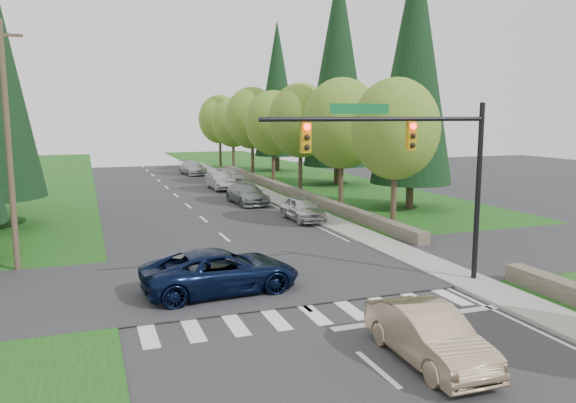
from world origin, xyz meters
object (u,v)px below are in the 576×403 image
parked_car_b (247,194)px  parked_car_d (228,176)px  parked_car_a (303,209)px  suv_navy (221,271)px  parked_car_e (193,168)px  sedan_champagne (429,335)px  parked_car_c (220,180)px

parked_car_b → parked_car_d: (1.40, 11.46, 0.10)m
parked_car_a → parked_car_b: size_ratio=0.85×
suv_navy → parked_car_e: size_ratio=1.13×
parked_car_b → suv_navy: bearing=-111.8°
sedan_champagne → parked_car_a: 20.03m
suv_navy → parked_car_c: size_ratio=1.20×
sedan_champagne → parked_car_c: parked_car_c is taller
suv_navy → parked_car_b: bearing=-23.1°
parked_car_d → parked_car_e: (-1.40, 10.15, -0.10)m
parked_car_c → parked_car_d: bearing=62.7°
suv_navy → parked_car_e: (6.47, 41.16, -0.06)m
parked_car_a → parked_car_d: (0.00, 18.88, 0.10)m
sedan_champagne → parked_car_b: bearing=85.1°
parked_car_b → parked_car_e: parked_car_b is taller
suv_navy → parked_car_e: suv_navy is taller
parked_car_a → parked_car_d: bearing=88.5°
parked_car_a → parked_car_e: size_ratio=0.85×
parked_car_a → parked_car_c: parked_car_c is taller
parked_car_e → sedan_champagne: bearing=-100.1°
parked_car_c → parked_car_e: 13.06m
parked_car_b → parked_car_e: size_ratio=1.01×
suv_navy → parked_car_a: suv_navy is taller
parked_car_a → parked_car_c: bearing=93.5°
suv_navy → parked_car_c: 28.84m
parked_car_b → parked_car_d: 11.55m
suv_navy → parked_car_a: bearing=-37.8°
parked_car_c → parked_car_e: parked_car_c is taller
sedan_champagne → parked_car_c: size_ratio=0.93×
sedan_champagne → suv_navy: size_ratio=0.77×
parked_car_a → parked_car_b: bearing=99.2°
parked_car_b → parked_car_d: size_ratio=1.03×
parked_car_a → parked_car_e: parked_car_e is taller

